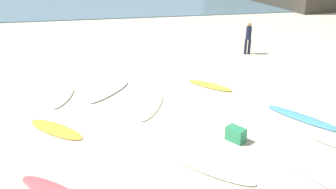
# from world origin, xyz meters

# --- Properties ---
(ground_plane) EXTENTS (120.00, 120.00, 0.00)m
(ground_plane) POSITION_xyz_m (0.00, 0.00, 0.00)
(ground_plane) COLOR beige
(surfboard_0) EXTENTS (0.99, 2.05, 0.07)m
(surfboard_0) POSITION_xyz_m (-3.07, 4.09, 0.03)
(surfboard_0) COLOR silver
(surfboard_0) RESTS_ON ground_plane
(surfboard_1) EXTENTS (1.89, 2.22, 0.08)m
(surfboard_1) POSITION_xyz_m (-1.35, 4.29, 0.04)
(surfboard_1) COLOR white
(surfboard_1) RESTS_ON ground_plane
(surfboard_2) EXTENTS (1.96, 1.92, 0.07)m
(surfboard_2) POSITION_xyz_m (-3.08, 1.61, 0.03)
(surfboard_2) COLOR gold
(surfboard_2) RESTS_ON ground_plane
(surfboard_4) EXTENTS (1.66, 1.76, 0.08)m
(surfboard_4) POSITION_xyz_m (2.63, 4.15, 0.04)
(surfboard_4) COLOR yellow
(surfboard_4) RESTS_ON ground_plane
(surfboard_5) EXTENTS (1.46, 2.30, 0.06)m
(surfboard_5) POSITION_xyz_m (0.01, 2.66, 0.03)
(surfboard_5) COLOR #F8EEBF
(surfboard_5) RESTS_ON ground_plane
(surfboard_6) EXTENTS (1.49, 2.37, 0.07)m
(surfboard_6) POSITION_xyz_m (3.49, -2.13, 0.04)
(surfboard_6) COLOR silver
(surfboard_6) RESTS_ON ground_plane
(surfboard_7) EXTENTS (1.82, 2.46, 0.07)m
(surfboard_7) POSITION_xyz_m (4.74, 0.84, 0.04)
(surfboard_7) COLOR #4993DC
(surfboard_7) RESTS_ON ground_plane
(surfboard_8) EXTENTS (2.03, 2.03, 0.08)m
(surfboard_8) POSITION_xyz_m (0.97, -1.26, 0.04)
(surfboard_8) COLOR silver
(surfboard_8) RESTS_ON ground_plane
(beachgoer_near) EXTENTS (0.34, 0.30, 1.64)m
(beachgoer_near) POSITION_xyz_m (5.88, 8.13, 0.91)
(beachgoer_near) COLOR #191E33
(beachgoer_near) RESTS_ON ground_plane
(beach_cooler) EXTENTS (0.56, 0.62, 0.42)m
(beach_cooler) POSITION_xyz_m (2.07, -0.02, 0.21)
(beach_cooler) COLOR #287F51
(beach_cooler) RESTS_ON ground_plane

